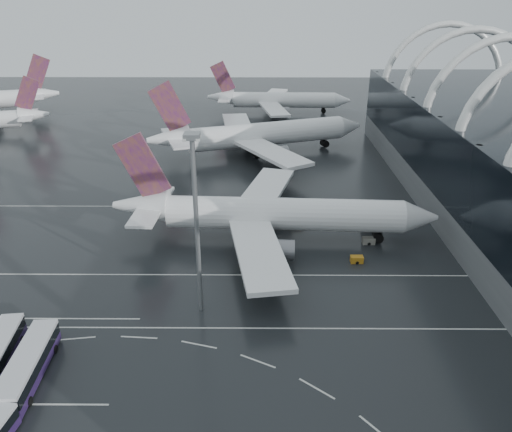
{
  "coord_description": "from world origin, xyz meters",
  "views": [
    {
      "loc": [
        6.89,
        -58.05,
        42.77
      ],
      "look_at": [
        6.36,
        19.92,
        7.0
      ],
      "focal_mm": 35.0,
      "sensor_mm": 36.0,
      "label": 1
    }
  ],
  "objects_px": {
    "airliner_gate_c": "(276,100)",
    "gse_cart_belly_e": "(297,222)",
    "gse_cart_belly_c": "(249,263)",
    "airliner_main": "(268,214)",
    "airliner_gate_b": "(256,135)",
    "bus_row_near_d": "(28,365)",
    "gse_cart_belly_d": "(369,241)",
    "floodlight_mast": "(196,205)",
    "gse_cart_belly_a": "(357,259)",
    "gse_cart_belly_b": "(368,226)"
  },
  "relations": [
    {
      "from": "airliner_gate_c",
      "to": "gse_cart_belly_e",
      "type": "height_order",
      "value": "airliner_gate_c"
    },
    {
      "from": "gse_cart_belly_e",
      "to": "gse_cart_belly_c",
      "type": "bearing_deg",
      "value": -119.61
    },
    {
      "from": "airliner_main",
      "to": "airliner_gate_b",
      "type": "height_order",
      "value": "airliner_gate_b"
    },
    {
      "from": "bus_row_near_d",
      "to": "gse_cart_belly_c",
      "type": "xyz_separation_m",
      "value": [
        25.72,
        26.39,
        -1.22
      ]
    },
    {
      "from": "gse_cart_belly_d",
      "to": "bus_row_near_d",
      "type": "bearing_deg",
      "value": -143.7
    },
    {
      "from": "floodlight_mast",
      "to": "gse_cart_belly_d",
      "type": "distance_m",
      "value": 38.7
    },
    {
      "from": "airliner_gate_c",
      "to": "gse_cart_belly_c",
      "type": "height_order",
      "value": "airliner_gate_c"
    },
    {
      "from": "bus_row_near_d",
      "to": "gse_cart_belly_a",
      "type": "distance_m",
      "value": 52.31
    },
    {
      "from": "bus_row_near_d",
      "to": "airliner_gate_c",
      "type": "bearing_deg",
      "value": -16.59
    },
    {
      "from": "airliner_main",
      "to": "airliner_gate_b",
      "type": "relative_size",
      "value": 0.97
    },
    {
      "from": "airliner_gate_c",
      "to": "gse_cart_belly_e",
      "type": "distance_m",
      "value": 97.15
    },
    {
      "from": "bus_row_near_d",
      "to": "gse_cart_belly_a",
      "type": "relative_size",
      "value": 6.57
    },
    {
      "from": "airliner_gate_b",
      "to": "gse_cart_belly_d",
      "type": "height_order",
      "value": "airliner_gate_b"
    },
    {
      "from": "airliner_gate_c",
      "to": "gse_cart_belly_e",
      "type": "relative_size",
      "value": 22.5
    },
    {
      "from": "gse_cart_belly_b",
      "to": "gse_cart_belly_d",
      "type": "height_order",
      "value": "gse_cart_belly_b"
    },
    {
      "from": "bus_row_near_d",
      "to": "airliner_gate_b",
      "type": "bearing_deg",
      "value": -19.74
    },
    {
      "from": "gse_cart_belly_c",
      "to": "gse_cart_belly_e",
      "type": "xyz_separation_m",
      "value": [
        9.2,
        16.19,
        -0.02
      ]
    },
    {
      "from": "gse_cart_belly_d",
      "to": "gse_cart_belly_a",
      "type": "bearing_deg",
      "value": -116.07
    },
    {
      "from": "gse_cart_belly_b",
      "to": "gse_cart_belly_a",
      "type": "bearing_deg",
      "value": -108.91
    },
    {
      "from": "airliner_main",
      "to": "gse_cart_belly_c",
      "type": "xyz_separation_m",
      "value": [
        -3.33,
        -10.26,
        -4.37
      ]
    },
    {
      "from": "gse_cart_belly_a",
      "to": "gse_cart_belly_c",
      "type": "height_order",
      "value": "gse_cart_belly_c"
    },
    {
      "from": "gse_cart_belly_a",
      "to": "gse_cart_belly_d",
      "type": "bearing_deg",
      "value": 63.93
    },
    {
      "from": "gse_cart_belly_e",
      "to": "gse_cart_belly_b",
      "type": "bearing_deg",
      "value": -7.43
    },
    {
      "from": "airliner_main",
      "to": "bus_row_near_d",
      "type": "relative_size",
      "value": 4.23
    },
    {
      "from": "airliner_main",
      "to": "airliner_gate_c",
      "type": "bearing_deg",
      "value": 90.25
    },
    {
      "from": "airliner_gate_b",
      "to": "gse_cart_belly_e",
      "type": "distance_m",
      "value": 47.14
    },
    {
      "from": "airliner_gate_c",
      "to": "gse_cart_belly_b",
      "type": "bearing_deg",
      "value": -79.91
    },
    {
      "from": "floodlight_mast",
      "to": "gse_cart_belly_a",
      "type": "xyz_separation_m",
      "value": [
        25.13,
        13.84,
        -15.98
      ]
    },
    {
      "from": "airliner_gate_b",
      "to": "bus_row_near_d",
      "type": "xyz_separation_m",
      "value": [
        -26.64,
        -88.74,
        -3.56
      ]
    },
    {
      "from": "airliner_gate_b",
      "to": "floodlight_mast",
      "type": "height_order",
      "value": "floodlight_mast"
    },
    {
      "from": "floodlight_mast",
      "to": "gse_cart_belly_e",
      "type": "xyz_separation_m",
      "value": [
        15.9,
        28.41,
        -15.92
      ]
    },
    {
      "from": "bus_row_near_d",
      "to": "gse_cart_belly_b",
      "type": "bearing_deg",
      "value": -52.97
    },
    {
      "from": "floodlight_mast",
      "to": "gse_cart_belly_a",
      "type": "bearing_deg",
      "value": 28.85
    },
    {
      "from": "airliner_gate_b",
      "to": "gse_cart_belly_a",
      "type": "height_order",
      "value": "airliner_gate_b"
    },
    {
      "from": "gse_cart_belly_e",
      "to": "airliner_main",
      "type": "bearing_deg",
      "value": -134.69
    },
    {
      "from": "airliner_main",
      "to": "airliner_gate_c",
      "type": "xyz_separation_m",
      "value": [
        4.64,
        103.0,
        -0.32
      ]
    },
    {
      "from": "airliner_gate_b",
      "to": "gse_cart_belly_c",
      "type": "height_order",
      "value": "airliner_gate_b"
    },
    {
      "from": "gse_cart_belly_e",
      "to": "gse_cart_belly_a",
      "type": "bearing_deg",
      "value": -57.64
    },
    {
      "from": "bus_row_near_d",
      "to": "floodlight_mast",
      "type": "distance_m",
      "value": 27.9
    },
    {
      "from": "gse_cart_belly_d",
      "to": "gse_cart_belly_b",
      "type": "bearing_deg",
      "value": 80.32
    },
    {
      "from": "gse_cart_belly_c",
      "to": "gse_cart_belly_e",
      "type": "relative_size",
      "value": 1.04
    },
    {
      "from": "airliner_main",
      "to": "airliner_gate_c",
      "type": "distance_m",
      "value": 103.1
    },
    {
      "from": "gse_cart_belly_b",
      "to": "gse_cart_belly_c",
      "type": "height_order",
      "value": "gse_cart_belly_b"
    },
    {
      "from": "airliner_main",
      "to": "gse_cart_belly_c",
      "type": "bearing_deg",
      "value": -105.15
    },
    {
      "from": "gse_cart_belly_c",
      "to": "gse_cart_belly_d",
      "type": "bearing_deg",
      "value": 21.36
    },
    {
      "from": "airliner_gate_c",
      "to": "gse_cart_belly_c",
      "type": "bearing_deg",
      "value": -92.48
    },
    {
      "from": "airliner_gate_c",
      "to": "gse_cart_belly_a",
      "type": "distance_m",
      "value": 112.19
    },
    {
      "from": "airliner_gate_c",
      "to": "bus_row_near_d",
      "type": "height_order",
      "value": "airliner_gate_c"
    },
    {
      "from": "gse_cart_belly_a",
      "to": "gse_cart_belly_e",
      "type": "height_order",
      "value": "gse_cart_belly_e"
    },
    {
      "from": "bus_row_near_d",
      "to": "floodlight_mast",
      "type": "height_order",
      "value": "floodlight_mast"
    }
  ]
}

